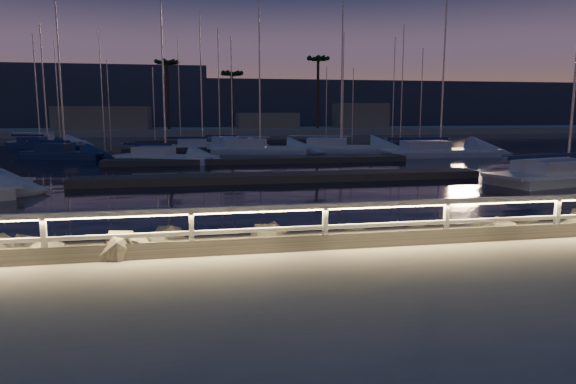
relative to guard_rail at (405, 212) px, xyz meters
name	(u,v)px	position (x,y,z in m)	size (l,w,h in m)	color
ground	(406,244)	(0.07, 0.00, -0.77)	(400.00, 400.00, 0.00)	#A7A397
harbor_water	(251,161)	(0.07, 31.22, -1.74)	(400.00, 440.00, 0.60)	black
guard_rail	(405,212)	(0.00, 0.00, 0.00)	(44.11, 0.12, 1.06)	silver
riprap	(351,240)	(-0.86, 1.36, -0.96)	(22.46, 3.09, 1.48)	slate
floating_docks	(249,153)	(0.07, 32.50, -1.17)	(22.00, 36.00, 0.40)	#514A43
far_shore	(219,129)	(-0.06, 74.05, -0.48)	(160.00, 14.00, 5.20)	#A7A397
palm_left	(167,65)	(-7.93, 72.00, 9.36)	(3.00, 3.00, 11.20)	#453320
palm_center	(232,76)	(2.07, 73.00, 8.01)	(3.00, 3.00, 9.70)	#453320
palm_right	(318,62)	(16.07, 72.00, 10.26)	(3.00, 3.00, 12.20)	#453320
distant_hills	(123,105)	(-22.06, 133.69, 3.96)	(230.00, 37.50, 18.00)	#343D51
sailboat_d	(564,174)	(14.50, 12.62, -0.91)	(10.03, 5.05, 16.34)	silver
sailboat_e	(63,153)	(-14.81, 32.33, -0.94)	(7.31, 4.47, 12.16)	navy
sailboat_f	(163,157)	(-6.81, 27.48, -0.94)	(7.73, 5.06, 12.90)	silver
sailboat_g	(257,148)	(1.05, 34.39, -0.91)	(9.40, 4.96, 15.37)	silver
sailboat_h	(437,151)	(15.31, 28.47, -0.90)	(10.23, 3.67, 16.98)	silver
sailboat_i	(39,144)	(-20.11, 45.59, -0.95)	(6.96, 3.61, 11.49)	navy
sailboat_k	(201,146)	(-3.85, 38.89, -0.96)	(7.65, 2.46, 12.88)	silver
sailboat_l	(338,147)	(8.47, 34.33, -0.91)	(10.25, 5.82, 16.74)	silver
sailboat_m	(46,142)	(-20.14, 48.49, -0.92)	(7.77, 3.20, 12.93)	silver
sailboat_n	(231,144)	(-0.62, 42.89, -0.98)	(6.79, 4.32, 11.29)	silver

